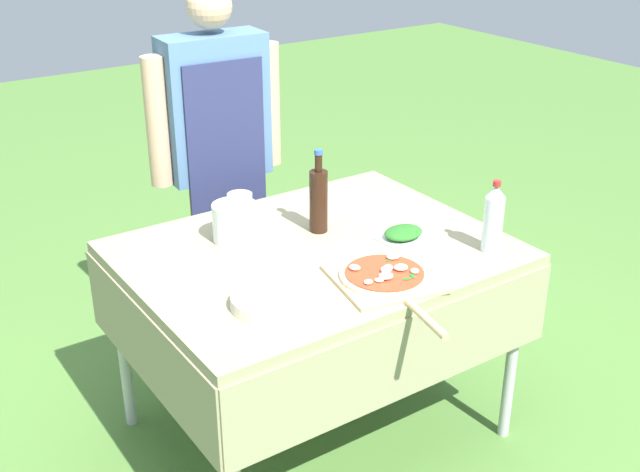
# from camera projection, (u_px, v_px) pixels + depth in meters

# --- Properties ---
(ground_plane) EXTENTS (12.00, 12.00, 0.00)m
(ground_plane) POSITION_uv_depth(u_px,v_px,m) (315.00, 428.00, 3.01)
(ground_plane) COLOR #517F38
(prep_table) EXTENTS (1.25, 0.98, 0.75)m
(prep_table) POSITION_uv_depth(u_px,v_px,m) (315.00, 268.00, 2.72)
(prep_table) COLOR gray
(prep_table) RESTS_ON ground
(person_cook) EXTENTS (0.57, 0.21, 1.53)m
(person_cook) POSITION_uv_depth(u_px,v_px,m) (217.00, 143.00, 3.24)
(person_cook) COLOR #70604C
(person_cook) RESTS_ON ground
(pizza_on_peel) EXTENTS (0.36, 0.54, 0.06)m
(pizza_on_peel) POSITION_uv_depth(u_px,v_px,m) (386.00, 278.00, 2.47)
(pizza_on_peel) COLOR #D1B27F
(pizza_on_peel) RESTS_ON prep_table
(oil_bottle) EXTENTS (0.06, 0.06, 0.30)m
(oil_bottle) POSITION_uv_depth(u_px,v_px,m) (319.00, 199.00, 2.77)
(oil_bottle) COLOR black
(oil_bottle) RESTS_ON prep_table
(water_bottle) EXTENTS (0.07, 0.07, 0.25)m
(water_bottle) POSITION_uv_depth(u_px,v_px,m) (493.00, 218.00, 2.63)
(water_bottle) COLOR silver
(water_bottle) RESTS_ON prep_table
(herb_container) EXTENTS (0.18, 0.15, 0.04)m
(herb_container) POSITION_uv_depth(u_px,v_px,m) (403.00, 234.00, 2.75)
(herb_container) COLOR silver
(herb_container) RESTS_ON prep_table
(mixing_tub) EXTENTS (0.15, 0.15, 0.13)m
(mixing_tub) POSITION_uv_depth(u_px,v_px,m) (235.00, 222.00, 2.72)
(mixing_tub) COLOR silver
(mixing_tub) RESTS_ON prep_table
(plate_stack) EXTENTS (0.23, 0.23, 0.03)m
(plate_stack) POSITION_uv_depth(u_px,v_px,m) (270.00, 300.00, 2.34)
(plate_stack) COLOR beige
(plate_stack) RESTS_ON prep_table
(sauce_jar) EXTENTS (0.09, 0.09, 0.09)m
(sauce_jar) POSITION_uv_depth(u_px,v_px,m) (240.00, 206.00, 2.92)
(sauce_jar) COLOR silver
(sauce_jar) RESTS_ON prep_table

